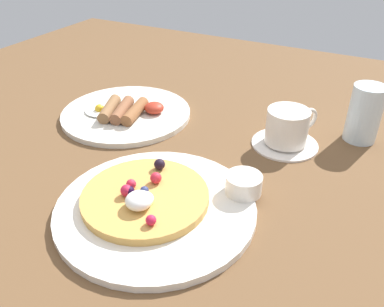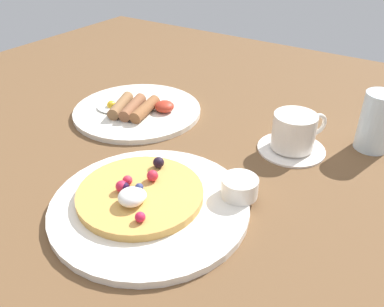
% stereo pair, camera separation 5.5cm
% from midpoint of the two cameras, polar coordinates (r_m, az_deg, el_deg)
% --- Properties ---
extents(ground_plane, '(1.58, 1.56, 0.03)m').
position_cam_midpoint_polar(ground_plane, '(0.69, -2.37, -3.41)').
color(ground_plane, brown).
extents(pancake_plate, '(0.30, 0.30, 0.01)m').
position_cam_midpoint_polar(pancake_plate, '(0.60, -3.38, -7.48)').
color(pancake_plate, white).
rests_on(pancake_plate, ground_plane).
extents(pancake_with_berries, '(0.19, 0.19, 0.04)m').
position_cam_midpoint_polar(pancake_with_berries, '(0.60, -4.86, -5.79)').
color(pancake_with_berries, gold).
rests_on(pancake_with_berries, pancake_plate).
extents(syrup_ramekin, '(0.06, 0.06, 0.03)m').
position_cam_midpoint_polar(syrup_ramekin, '(0.61, 9.23, -4.96)').
color(syrup_ramekin, white).
rests_on(syrup_ramekin, pancake_plate).
extents(breakfast_plate, '(0.27, 0.27, 0.01)m').
position_cam_midpoint_polar(breakfast_plate, '(0.87, -5.97, 6.02)').
color(breakfast_plate, silver).
rests_on(breakfast_plate, ground_plane).
extents(fried_breakfast, '(0.16, 0.12, 0.03)m').
position_cam_midpoint_polar(fried_breakfast, '(0.85, -6.27, 6.54)').
color(fried_breakfast, brown).
rests_on(fried_breakfast, breakfast_plate).
extents(coffee_saucer, '(0.12, 0.12, 0.01)m').
position_cam_midpoint_polar(coffee_saucer, '(0.77, 15.94, 0.69)').
color(coffee_saucer, white).
rests_on(coffee_saucer, ground_plane).
extents(coffee_cup, '(0.08, 0.10, 0.06)m').
position_cam_midpoint_polar(coffee_cup, '(0.75, 16.47, 3.14)').
color(coffee_cup, white).
rests_on(coffee_cup, coffee_saucer).
extents(water_glass, '(0.06, 0.06, 0.11)m').
position_cam_midpoint_polar(water_glass, '(0.80, 26.62, 4.02)').
color(water_glass, silver).
rests_on(water_glass, ground_plane).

